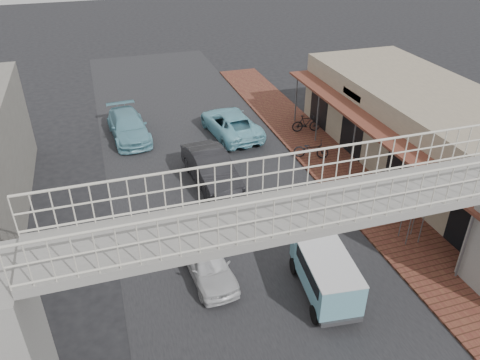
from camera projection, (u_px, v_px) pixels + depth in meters
ground at (253, 264)px, 18.06m from camera, size 120.00×120.00×0.00m
road_strip at (253, 264)px, 18.05m from camera, size 10.00×60.00×0.01m
sidewalk at (362, 195)px, 22.17m from camera, size 3.00×40.00×0.10m
shophouse_row at (437, 137)px, 23.15m from camera, size 7.20×18.00×4.00m
footbridge at (301, 268)px, 13.15m from camera, size 16.40×2.40×6.34m
white_hatchback at (208, 263)px, 17.18m from camera, size 1.70×3.68×1.22m
dark_sedan at (211, 168)px, 22.88m from camera, size 2.12×5.03×1.61m
angkot_curb at (231, 123)px, 27.68m from camera, size 2.94×5.50×1.47m
angkot_far at (128, 126)px, 27.35m from camera, size 2.38×5.10×1.44m
angkot_van at (326, 271)px, 16.11m from camera, size 1.95×3.64×1.71m
motorcycle_near at (311, 149)px, 25.10m from camera, size 1.97×1.38×0.98m
motorcycle_far at (306, 123)px, 27.96m from camera, size 1.80×0.81×1.04m
street_clock at (421, 185)px, 17.89m from camera, size 0.78×0.65×3.14m
arrow_sign at (411, 179)px, 18.98m from camera, size 1.69×1.12×2.80m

